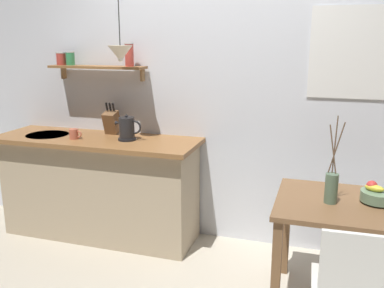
# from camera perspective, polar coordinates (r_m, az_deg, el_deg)

# --- Properties ---
(ground_plane) EXTENTS (14.00, 14.00, 0.00)m
(ground_plane) POSITION_cam_1_polar(r_m,az_deg,el_deg) (3.51, 0.34, -16.33)
(ground_plane) COLOR #BCB29E
(back_wall) EXTENTS (6.80, 0.11, 2.70)m
(back_wall) POSITION_cam_1_polar(r_m,az_deg,el_deg) (3.64, 6.54, 7.26)
(back_wall) COLOR silver
(back_wall) RESTS_ON ground_plane
(kitchen_counter) EXTENTS (1.83, 0.63, 0.93)m
(kitchen_counter) POSITION_cam_1_polar(r_m,az_deg,el_deg) (3.95, -12.32, -5.59)
(kitchen_counter) COLOR tan
(kitchen_counter) RESTS_ON ground_plane
(wall_shelf) EXTENTS (0.90, 0.20, 0.33)m
(wall_shelf) POSITION_cam_1_polar(r_m,az_deg,el_deg) (3.93, -12.96, 10.57)
(wall_shelf) COLOR brown
(dining_table) EXTENTS (0.96, 0.76, 0.75)m
(dining_table) POSITION_cam_1_polar(r_m,az_deg,el_deg) (2.96, 20.62, -9.66)
(dining_table) COLOR brown
(dining_table) RESTS_ON ground_plane
(fruit_bowl) EXTENTS (0.22, 0.22, 0.14)m
(fruit_bowl) POSITION_cam_1_polar(r_m,az_deg,el_deg) (2.96, 23.68, -6.29)
(fruit_bowl) COLOR slate
(fruit_bowl) RESTS_ON dining_table
(twig_vase) EXTENTS (0.09, 0.08, 0.56)m
(twig_vase) POSITION_cam_1_polar(r_m,az_deg,el_deg) (2.84, 18.27, -5.44)
(twig_vase) COLOR #567056
(twig_vase) RESTS_ON dining_table
(electric_kettle) EXTENTS (0.24, 0.16, 0.22)m
(electric_kettle) POSITION_cam_1_polar(r_m,az_deg,el_deg) (3.65, -8.73, 2.03)
(electric_kettle) COLOR black
(electric_kettle) RESTS_ON kitchen_counter
(knife_block) EXTENTS (0.12, 0.16, 0.29)m
(knife_block) POSITION_cam_1_polar(r_m,az_deg,el_deg) (3.91, -10.77, 2.95)
(knife_block) COLOR brown
(knife_block) RESTS_ON kitchen_counter
(coffee_mug_by_sink) EXTENTS (0.12, 0.08, 0.09)m
(coffee_mug_by_sink) POSITION_cam_1_polar(r_m,az_deg,el_deg) (3.80, -15.58, 1.32)
(coffee_mug_by_sink) COLOR #C6664C
(coffee_mug_by_sink) RESTS_ON kitchen_counter
(pendant_lamp) EXTENTS (0.20, 0.20, 0.57)m
(pendant_lamp) POSITION_cam_1_polar(r_m,az_deg,el_deg) (3.54, -9.63, 11.93)
(pendant_lamp) COLOR black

